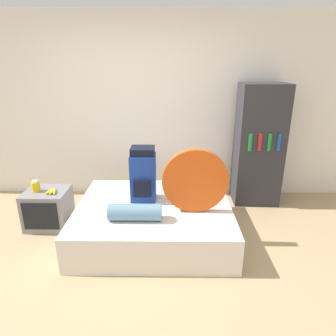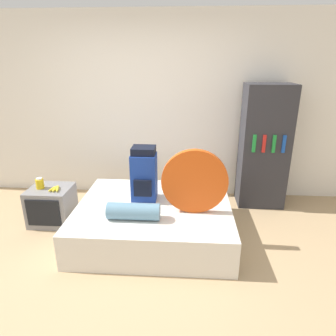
# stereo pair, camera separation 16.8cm
# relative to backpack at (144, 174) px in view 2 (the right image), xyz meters

# --- Properties ---
(ground_plane) EXTENTS (16.00, 16.00, 0.00)m
(ground_plane) POSITION_rel_backpack_xyz_m (-0.09, -0.84, -0.70)
(ground_plane) COLOR tan
(wall_back) EXTENTS (8.00, 0.05, 2.60)m
(wall_back) POSITION_rel_backpack_xyz_m (-0.09, 1.09, 0.60)
(wall_back) COLOR white
(wall_back) RESTS_ON ground_plane
(bed) EXTENTS (1.75, 1.46, 0.39)m
(bed) POSITION_rel_backpack_xyz_m (0.13, -0.16, -0.51)
(bed) COLOR silver
(bed) RESTS_ON ground_plane
(backpack) EXTENTS (0.29, 0.28, 0.64)m
(backpack) POSITION_rel_backpack_xyz_m (0.00, 0.00, 0.00)
(backpack) COLOR navy
(backpack) RESTS_ON bed
(tent_bag) EXTENTS (0.71, 0.07, 0.71)m
(tent_bag) POSITION_rel_backpack_xyz_m (0.58, -0.29, 0.04)
(tent_bag) COLOR #D14C14
(tent_bag) RESTS_ON bed
(sleeping_roll) EXTENTS (0.55, 0.18, 0.18)m
(sleeping_roll) POSITION_rel_backpack_xyz_m (-0.04, -0.50, -0.22)
(sleeping_roll) COLOR #5B849E
(sleeping_roll) RESTS_ON bed
(television) EXTENTS (0.51, 0.47, 0.47)m
(television) POSITION_rel_backpack_xyz_m (-1.19, 0.05, -0.47)
(television) COLOR gray
(television) RESTS_ON ground_plane
(canister) EXTENTS (0.10, 0.10, 0.14)m
(canister) POSITION_rel_backpack_xyz_m (-1.30, 0.05, -0.17)
(canister) COLOR gold
(canister) RESTS_ON television
(banana_bunch) EXTENTS (0.14, 0.18, 0.03)m
(banana_bunch) POSITION_rel_backpack_xyz_m (-1.09, 0.02, -0.22)
(banana_bunch) COLOR yellow
(banana_bunch) RESTS_ON television
(bookshelf) EXTENTS (0.62, 0.45, 1.68)m
(bookshelf) POSITION_rel_backpack_xyz_m (1.54, 0.79, 0.13)
(bookshelf) COLOR #2D2D33
(bookshelf) RESTS_ON ground_plane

